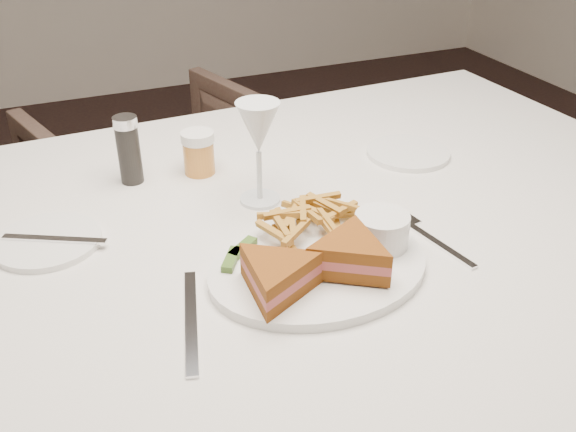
# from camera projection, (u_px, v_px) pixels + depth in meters

# --- Properties ---
(ground) EXTENTS (5.00, 5.00, 0.00)m
(ground) POSITION_uv_depth(u_px,v_px,m) (262.00, 391.00, 1.72)
(ground) COLOR black
(ground) RESTS_ON ground
(table) EXTENTS (1.60, 1.10, 0.75)m
(table) POSITION_uv_depth(u_px,v_px,m) (278.00, 398.00, 1.20)
(table) COLOR silver
(table) RESTS_ON ground
(chair_far) EXTENTS (0.81, 0.78, 0.68)m
(chair_far) POSITION_uv_depth(u_px,v_px,m) (170.00, 195.00, 1.95)
(chair_far) COLOR #4E3930
(chair_far) RESTS_ON ground
(table_setting) EXTENTS (0.83, 0.58, 0.18)m
(table_setting) POSITION_uv_depth(u_px,v_px,m) (290.00, 221.00, 0.96)
(table_setting) COLOR white
(table_setting) RESTS_ON table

